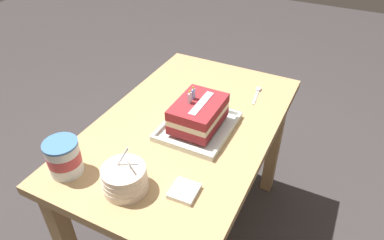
# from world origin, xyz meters

# --- Properties ---
(ground_plane) EXTENTS (8.00, 8.00, 0.00)m
(ground_plane) POSITION_xyz_m (0.00, 0.00, 0.00)
(ground_plane) COLOR #383333
(dining_table) EXTENTS (1.09, 0.68, 0.71)m
(dining_table) POSITION_xyz_m (0.00, 0.00, 0.60)
(dining_table) COLOR tan
(dining_table) RESTS_ON ground_plane
(foil_tray) EXTENTS (0.30, 0.26, 0.02)m
(foil_tray) POSITION_xyz_m (-0.01, -0.06, 0.72)
(foil_tray) COLOR silver
(foil_tray) RESTS_ON dining_table
(birthday_cake) EXTENTS (0.22, 0.16, 0.15)m
(birthday_cake) POSITION_xyz_m (-0.01, -0.06, 0.78)
(birthday_cake) COLOR maroon
(birthday_cake) RESTS_ON foil_tray
(bowl_stack) EXTENTS (0.15, 0.15, 0.15)m
(bowl_stack) POSITION_xyz_m (-0.39, 0.02, 0.75)
(bowl_stack) COLOR silver
(bowl_stack) RESTS_ON dining_table
(ice_cream_tub) EXTENTS (0.11, 0.11, 0.13)m
(ice_cream_tub) POSITION_xyz_m (-0.42, 0.24, 0.77)
(ice_cream_tub) COLOR white
(ice_cream_tub) RESTS_ON dining_table
(serving_spoon_near_tray) EXTENTS (0.14, 0.03, 0.01)m
(serving_spoon_near_tray) POSITION_xyz_m (0.36, -0.18, 0.71)
(serving_spoon_near_tray) COLOR silver
(serving_spoon_near_tray) RESTS_ON dining_table
(napkin_pile) EXTENTS (0.09, 0.09, 0.02)m
(napkin_pile) POSITION_xyz_m (-0.33, -0.16, 0.72)
(napkin_pile) COLOR white
(napkin_pile) RESTS_ON dining_table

